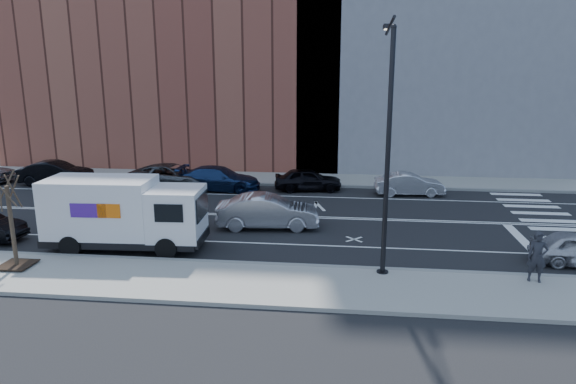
% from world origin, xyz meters
% --- Properties ---
extents(ground, '(120.00, 120.00, 0.00)m').
position_xyz_m(ground, '(0.00, 0.00, 0.00)').
color(ground, black).
rests_on(ground, ground).
extents(sidewalk_near, '(44.00, 3.60, 0.15)m').
position_xyz_m(sidewalk_near, '(0.00, -8.80, 0.07)').
color(sidewalk_near, gray).
rests_on(sidewalk_near, ground).
extents(sidewalk_far, '(44.00, 3.60, 0.15)m').
position_xyz_m(sidewalk_far, '(0.00, 8.80, 0.07)').
color(sidewalk_far, gray).
rests_on(sidewalk_far, ground).
extents(curb_near, '(44.00, 0.25, 0.17)m').
position_xyz_m(curb_near, '(0.00, -7.00, 0.08)').
color(curb_near, gray).
rests_on(curb_near, ground).
extents(curb_far, '(44.00, 0.25, 0.17)m').
position_xyz_m(curb_far, '(0.00, 7.00, 0.08)').
color(curb_far, gray).
rests_on(curb_far, ground).
extents(crosswalk, '(3.00, 14.00, 0.01)m').
position_xyz_m(crosswalk, '(16.00, 0.00, 0.00)').
color(crosswalk, white).
rests_on(crosswalk, ground).
extents(road_markings, '(40.00, 8.60, 0.01)m').
position_xyz_m(road_markings, '(0.00, 0.00, 0.00)').
color(road_markings, white).
rests_on(road_markings, ground).
extents(bldg_brick, '(26.00, 10.00, 22.00)m').
position_xyz_m(bldg_brick, '(-8.00, 15.60, 11.00)').
color(bldg_brick, brown).
rests_on(bldg_brick, ground).
extents(streetlight, '(0.44, 4.02, 9.34)m').
position_xyz_m(streetlight, '(7.00, -6.91, 5.08)').
color(streetlight, black).
rests_on(streetlight, ground).
extents(street_tree, '(1.20, 1.20, 3.75)m').
position_xyz_m(street_tree, '(-7.00, -8.40, 1.45)').
color(street_tree, black).
rests_on(street_tree, ground).
extents(fedex_van, '(6.84, 2.64, 3.08)m').
position_xyz_m(fedex_van, '(-3.82, -5.60, 1.62)').
color(fedex_van, black).
rests_on(fedex_van, ground).
extents(far_parked_b, '(4.83, 2.06, 1.55)m').
position_xyz_m(far_parked_b, '(-13.60, 5.81, 0.77)').
color(far_parked_b, black).
rests_on(far_parked_b, ground).
extents(far_parked_c, '(5.77, 3.13, 1.54)m').
position_xyz_m(far_parked_c, '(-5.60, 5.71, 0.77)').
color(far_parked_c, '#474A4E').
rests_on(far_parked_c, ground).
extents(far_parked_d, '(5.31, 2.36, 1.51)m').
position_xyz_m(far_parked_d, '(-2.40, 5.35, 0.76)').
color(far_parked_d, navy).
rests_on(far_parked_d, ground).
extents(far_parked_e, '(4.41, 2.24, 1.44)m').
position_xyz_m(far_parked_e, '(3.20, 5.92, 0.72)').
color(far_parked_e, black).
rests_on(far_parked_e, ground).
extents(far_parked_f, '(4.25, 1.81, 1.36)m').
position_xyz_m(far_parked_f, '(9.43, 5.43, 0.68)').
color(far_parked_f, silver).
rests_on(far_parked_f, ground).
extents(driving_sedan, '(5.09, 2.23, 1.63)m').
position_xyz_m(driving_sedan, '(1.83, -1.99, 0.81)').
color(driving_sedan, '#B2B1B6').
rests_on(driving_sedan, ground).
extents(pedestrian, '(0.74, 0.55, 1.85)m').
position_xyz_m(pedestrian, '(12.39, -7.61, 1.07)').
color(pedestrian, '#232429').
rests_on(pedestrian, sidewalk_near).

